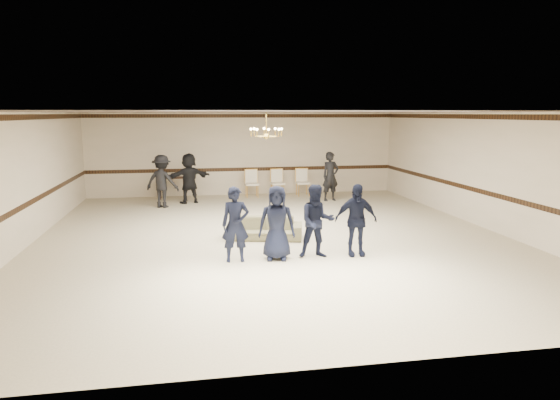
{
  "coord_description": "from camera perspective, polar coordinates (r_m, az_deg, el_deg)",
  "views": [
    {
      "loc": [
        -2.04,
        -12.68,
        3.16
      ],
      "look_at": [
        0.11,
        -0.5,
        1.03
      ],
      "focal_mm": 32.22,
      "sensor_mm": 36.0,
      "label": 1
    }
  ],
  "objects": [
    {
      "name": "adult_mid",
      "position": [
        18.17,
        -10.29,
        2.45
      ],
      "size": [
        1.75,
        1.04,
        1.8
      ],
      "primitive_type": "imported",
      "rotation": [
        0.0,
        0.0,
        3.47
      ],
      "color": "black",
      "rests_on": "floor"
    },
    {
      "name": "settee",
      "position": [
        12.85,
        -1.75,
        -3.21
      ],
      "size": [
        2.02,
        1.16,
        0.55
      ],
      "primitive_type": "imported",
      "rotation": [
        0.0,
        0.0,
        -0.23
      ],
      "color": "olive",
      "rests_on": "floor"
    },
    {
      "name": "banquet_chair_right",
      "position": [
        19.58,
        2.61,
        1.99
      ],
      "size": [
        0.52,
        0.52,
        1.03
      ],
      "primitive_type": null,
      "rotation": [
        0.0,
        0.0,
        -0.04
      ],
      "color": "#F5E9CE",
      "rests_on": "floor"
    },
    {
      "name": "banquet_chair_left",
      "position": [
        19.24,
        -3.21,
        1.85
      ],
      "size": [
        0.52,
        0.52,
        1.03
      ],
      "primitive_type": null,
      "rotation": [
        0.0,
        0.0,
        0.04
      ],
      "color": "#F5E9CE",
      "rests_on": "floor"
    },
    {
      "name": "chair_rail",
      "position": [
        19.88,
        -4.1,
        3.5
      ],
      "size": [
        12.0,
        0.02,
        0.14
      ],
      "primitive_type": "cube",
      "color": "#321E0F",
      "rests_on": "wall_back"
    },
    {
      "name": "crown_molding",
      "position": [
        19.77,
        -4.17,
        9.51
      ],
      "size": [
        12.0,
        0.02,
        0.14
      ],
      "primitive_type": "cube",
      "color": "#321E0F",
      "rests_on": "wall_back"
    },
    {
      "name": "adult_left",
      "position": [
        17.51,
        -13.24,
        2.08
      ],
      "size": [
        1.33,
        1.06,
        1.8
      ],
      "primitive_type": "imported",
      "rotation": [
        0.0,
        0.0,
        2.74
      ],
      "color": "black",
      "rests_on": "floor"
    },
    {
      "name": "banquet_chair_mid",
      "position": [
        19.38,
        -0.28,
        1.93
      ],
      "size": [
        0.55,
        0.55,
        1.03
      ],
      "primitive_type": null,
      "rotation": [
        0.0,
        0.0,
        0.1
      ],
      "color": "#F5E9CE",
      "rests_on": "floor"
    },
    {
      "name": "chandelier",
      "position": [
        13.83,
        -1.57,
        8.57
      ],
      "size": [
        0.94,
        0.94,
        0.89
      ],
      "primitive_type": null,
      "color": "gold",
      "rests_on": "ceiling"
    },
    {
      "name": "boy_c",
      "position": [
        11.13,
        4.2,
        -2.43
      ],
      "size": [
        0.84,
        0.68,
        1.63
      ],
      "primitive_type": "imported",
      "rotation": [
        0.0,
        0.0,
        -0.07
      ],
      "color": "black",
      "rests_on": "floor"
    },
    {
      "name": "boy_a",
      "position": [
        10.83,
        -5.08,
        -2.78
      ],
      "size": [
        0.6,
        0.4,
        1.63
      ],
      "primitive_type": "imported",
      "rotation": [
        0.0,
        0.0,
        -0.02
      ],
      "color": "black",
      "rests_on": "floor"
    },
    {
      "name": "boy_d",
      "position": [
        11.38,
        8.6,
        -2.24
      ],
      "size": [
        0.98,
        0.46,
        1.63
      ],
      "primitive_type": "imported",
      "rotation": [
        0.0,
        0.0,
        -0.07
      ],
      "color": "black",
      "rests_on": "floor"
    },
    {
      "name": "boy_b",
      "position": [
        10.94,
        -0.38,
        -2.61
      ],
      "size": [
        0.88,
        0.65,
        1.63
      ],
      "primitive_type": "imported",
      "rotation": [
        0.0,
        0.0,
        -0.18
      ],
      "color": "black",
      "rests_on": "floor"
    },
    {
      "name": "console_table",
      "position": [
        19.34,
        -12.15,
        1.37
      ],
      "size": [
        1.01,
        0.5,
        0.82
      ],
      "primitive_type": "cube",
      "rotation": [
        0.0,
        0.0,
        0.09
      ],
      "color": "black",
      "rests_on": "floor"
    },
    {
      "name": "room",
      "position": [
        12.93,
        -0.89,
        2.83
      ],
      "size": [
        12.01,
        14.01,
        3.21
      ],
      "color": "beige",
      "rests_on": "ground"
    },
    {
      "name": "adult_right",
      "position": [
        18.47,
        5.75,
        2.68
      ],
      "size": [
        0.74,
        0.57,
        1.8
      ],
      "primitive_type": "imported",
      "rotation": [
        0.0,
        0.0,
        0.24
      ],
      "color": "black",
      "rests_on": "floor"
    }
  ]
}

